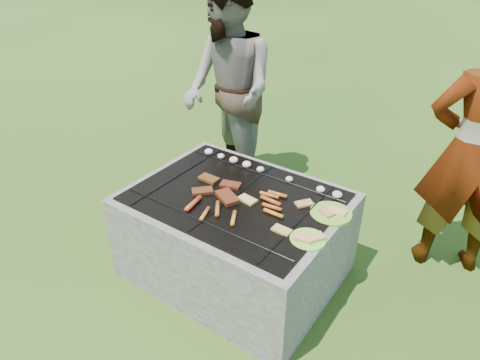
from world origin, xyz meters
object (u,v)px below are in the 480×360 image
(bystander, at_px, (228,92))
(cook, at_px, (475,153))
(plate_far, at_px, (331,213))
(plate_near, at_px, (308,239))
(fire_pit, at_px, (236,238))

(bystander, bearing_deg, cook, 30.53)
(plate_far, height_order, plate_near, same)
(fire_pit, xyz_separation_m, cook, (1.13, 0.92, 0.57))
(plate_far, relative_size, bystander, 0.14)
(plate_far, bearing_deg, bystander, 150.71)
(fire_pit, distance_m, bystander, 1.26)
(bystander, bearing_deg, fire_pit, -22.68)
(fire_pit, bearing_deg, cook, 39.16)
(cook, bearing_deg, bystander, -23.05)
(plate_near, xyz_separation_m, bystander, (-1.25, 0.99, 0.28))
(plate_far, relative_size, cook, 0.15)
(fire_pit, bearing_deg, plate_far, 16.59)
(plate_near, relative_size, cook, 0.13)
(plate_far, xyz_separation_m, bystander, (-1.25, 0.70, 0.28))
(plate_near, distance_m, bystander, 1.62)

